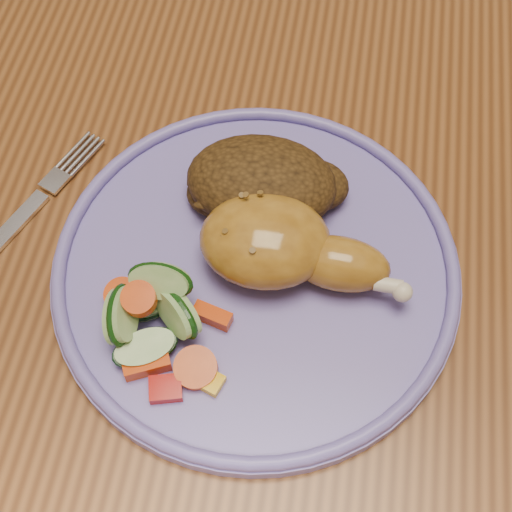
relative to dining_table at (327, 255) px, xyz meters
name	(u,v)px	position (x,y,z in m)	size (l,w,h in m)	color
ground	(293,451)	(0.00, 0.00, -0.67)	(4.00, 4.00, 0.00)	#4F2E1B
dining_table	(327,255)	(0.00, 0.00, 0.00)	(0.90, 1.40, 0.75)	brown
plate	(256,270)	(-0.05, -0.07, 0.09)	(0.29, 0.29, 0.01)	#6D5FB6
plate_rim	(256,263)	(-0.05, -0.07, 0.10)	(0.29, 0.29, 0.01)	#6D5FB6
chicken_leg	(283,246)	(-0.03, -0.07, 0.12)	(0.15, 0.08, 0.05)	#AB7523
rice_pilaf	(265,184)	(-0.05, -0.01, 0.11)	(0.12, 0.08, 0.05)	#422A10
vegetable_pile	(154,318)	(-0.11, -0.13, 0.11)	(0.09, 0.10, 0.05)	#A50A05
fork	(17,222)	(-0.24, -0.06, 0.09)	(0.07, 0.15, 0.00)	silver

